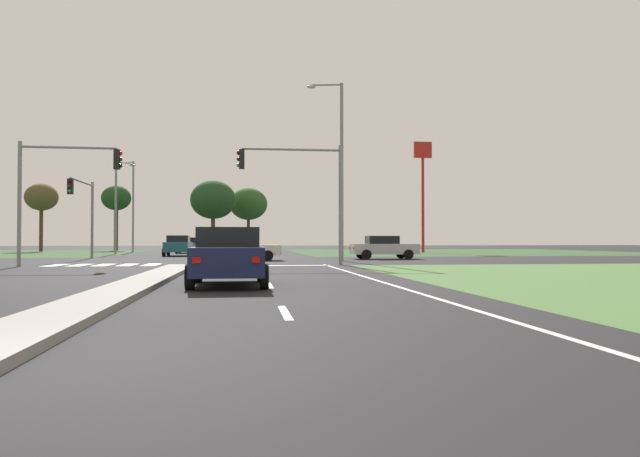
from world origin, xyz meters
name	(u,v)px	position (x,y,z in m)	size (l,w,h in m)	color
ground_plane	(196,261)	(0.00, 30.00, 0.00)	(200.00, 200.00, 0.00)	black
grass_verge_far_right	(458,252)	(25.50, 54.50, 0.00)	(35.00, 35.00, 0.01)	#2D4C28
median_island_near	(140,283)	(0.00, 11.00, 0.07)	(1.20, 22.00, 0.14)	gray
median_island_far	(216,252)	(0.00, 55.00, 0.07)	(1.20, 36.00, 0.14)	#ADA89E
lane_dash_near	(285,313)	(3.50, 4.56, 0.01)	(0.14, 2.00, 0.01)	silver
lane_dash_second	(270,285)	(3.50, 10.56, 0.01)	(0.14, 2.00, 0.01)	silver
lane_dash_third	(263,273)	(3.50, 16.56, 0.01)	(0.14, 2.00, 0.01)	silver
edge_line_right	(378,281)	(6.85, 12.00, 0.01)	(0.14, 24.00, 0.01)	silver
stop_bar_near	(264,266)	(3.80, 23.00, 0.01)	(6.40, 0.50, 0.01)	silver
crosswalk_bar_near	(55,265)	(-6.40, 24.80, 0.01)	(0.70, 2.80, 0.01)	silver
crosswalk_bar_second	(80,265)	(-5.25, 24.80, 0.01)	(0.70, 2.80, 0.01)	silver
crosswalk_bar_third	(104,265)	(-4.10, 24.80, 0.01)	(0.70, 2.80, 0.01)	silver
crosswalk_bar_fourth	(128,265)	(-2.95, 24.80, 0.01)	(0.70, 2.80, 0.01)	silver
crosswalk_bar_fifth	(151,265)	(-1.80, 24.80, 0.01)	(0.70, 2.80, 0.01)	silver
car_red_near	(234,250)	(2.38, 20.48, 0.79)	(1.95, 4.43, 1.55)	#A31919
car_grey_second	(188,245)	(-2.43, 51.00, 0.77)	(2.04, 4.19, 1.50)	slate
car_navy_third	(229,256)	(2.39, 10.74, 0.81)	(2.06, 4.20, 1.58)	#161E47
car_silver_fourth	(384,247)	(11.95, 32.16, 0.78)	(4.36, 2.02, 1.52)	#B7B7BC
car_teal_fifth	(178,245)	(-2.32, 41.71, 0.82)	(2.08, 4.22, 1.61)	#19565B
car_white_sixth	(243,248)	(2.74, 30.30, 0.75)	(4.59, 1.95, 1.47)	silver
traffic_signal_near_left	(57,181)	(-5.94, 23.40, 4.04)	(4.73, 0.32, 5.87)	gray
traffic_signal_near_right	(304,182)	(5.74, 23.40, 4.15)	(5.25, 0.32, 5.99)	gray
traffic_signal_far_left	(84,203)	(-7.60, 34.50, 3.69)	(0.32, 5.53, 5.26)	gray
street_lamp_second	(339,163)	(8.44, 28.89, 5.86)	(2.18, 0.57, 10.65)	gray
street_lamp_third	(118,201)	(-8.47, 48.96, 4.75)	(1.51, 2.02, 8.41)	gray
street_lamp_fourth	(132,202)	(-8.73, 57.07, 5.23)	(1.91, 0.85, 9.44)	gray
pedestrian_at_median	(210,240)	(0.20, 40.69, 1.29)	(0.34, 0.34, 1.88)	#335184
fastfood_pole_sign	(423,172)	(20.65, 51.32, 8.15)	(1.80, 0.40, 11.13)	red
treeline_near	(41,198)	(-19.16, 61.70, 5.88)	(3.47, 3.47, 7.43)	#423323
treeline_second	(116,199)	(-12.30, 66.61, 6.15)	(3.44, 3.44, 7.74)	#423323
treeline_third	(213,200)	(-0.67, 61.82, 5.81)	(5.13, 5.13, 8.02)	#423323
treeline_fourth	(248,204)	(3.36, 66.22, 5.64)	(4.59, 4.59, 7.62)	#423323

